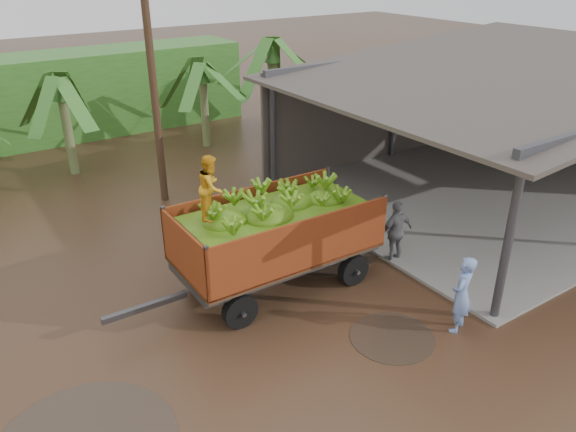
# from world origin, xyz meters

# --- Properties ---
(ground) EXTENTS (100.00, 100.00, 0.00)m
(ground) POSITION_xyz_m (0.00, 0.00, 0.00)
(ground) COLOR black
(ground) RESTS_ON ground
(packing_shed) EXTENTS (12.78, 10.80, 4.76)m
(packing_shed) POSITION_xyz_m (11.77, 1.77, 2.50)
(packing_shed) COLOR gray
(packing_shed) RESTS_ON ground
(banana_trailer) EXTENTS (6.79, 2.42, 3.72)m
(banana_trailer) POSITION_xyz_m (1.92, 0.27, 1.47)
(banana_trailer) COLOR #B24119
(banana_trailer) RESTS_ON ground
(man_blue) EXTENTS (0.78, 0.66, 1.82)m
(man_blue) POSITION_xyz_m (4.25, -3.51, 0.91)
(man_blue) COLOR #718ECE
(man_blue) RESTS_ON ground
(man_grey) EXTENTS (1.04, 0.47, 1.75)m
(man_grey) POSITION_xyz_m (5.21, -0.50, 0.88)
(man_grey) COLOR slate
(man_grey) RESTS_ON ground
(utility_pole) EXTENTS (1.20, 0.24, 7.55)m
(utility_pole) POSITION_xyz_m (1.68, 6.82, 3.83)
(utility_pole) COLOR #47301E
(utility_pole) RESTS_ON ground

